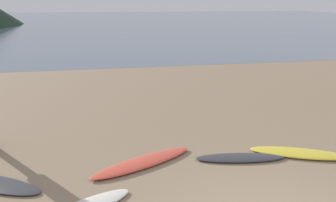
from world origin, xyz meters
name	(u,v)px	position (x,y,z in m)	size (l,w,h in m)	color
ground_plane	(158,88)	(0.00, 10.00, -0.10)	(120.00, 120.00, 0.20)	#8C7559
ocean_water	(105,20)	(0.00, 64.22, 0.00)	(140.00, 100.00, 0.01)	slate
surfboard_2	(143,162)	(-1.58, 3.04, 0.05)	(2.42, 0.54, 0.09)	#D84C38
surfboard_3	(240,158)	(0.50, 2.84, 0.04)	(1.93, 0.48, 0.07)	#333338
surfboard_4	(299,153)	(1.87, 2.77, 0.04)	(2.14, 0.57, 0.09)	yellow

